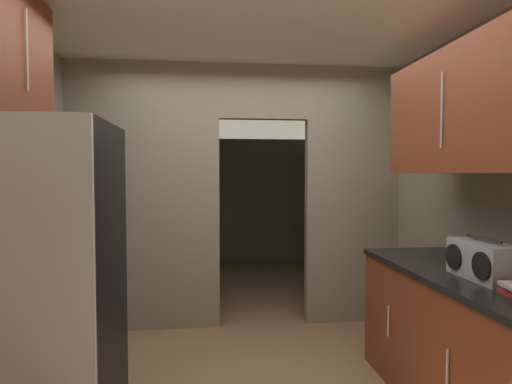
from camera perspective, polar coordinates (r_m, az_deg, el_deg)
kitchen_overhead_slab at (r=3.36m, az=-1.12°, el=21.83°), size 3.71×6.93×0.06m
kitchen_partition at (r=4.19m, az=-3.32°, el=0.41°), size 3.31×0.12×2.61m
adjoining_room_shell at (r=6.24m, az=-3.72°, el=0.42°), size 3.31×3.07×2.61m
refrigerator at (r=2.62m, az=-27.48°, el=-11.58°), size 0.79×0.80×1.81m
lower_cabinet_run at (r=3.11m, az=26.51°, el=-17.89°), size 0.69×1.68×0.92m
upper_cabinet_counterside at (r=2.94m, az=27.06°, el=9.86°), size 0.36×1.52×0.77m
boombox at (r=2.78m, az=28.45°, el=-8.21°), size 0.20×0.43×0.25m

